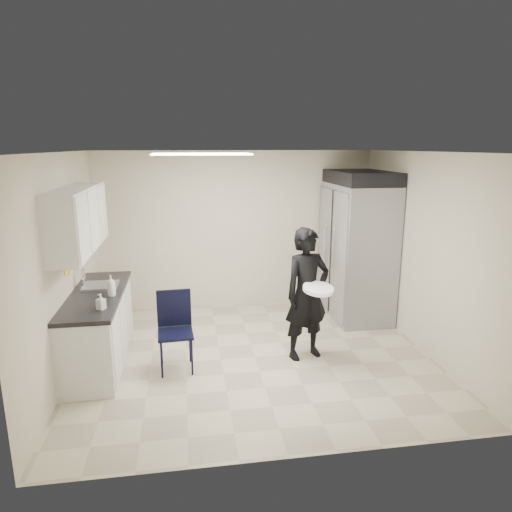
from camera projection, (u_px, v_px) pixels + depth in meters
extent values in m
plane|color=#B7AC8F|center=(255.00, 357.00, 5.92)|extent=(4.50, 4.50, 0.00)
plane|color=silver|center=(255.00, 152.00, 5.30)|extent=(4.50, 4.50, 0.00)
plane|color=beige|center=(236.00, 231.00, 7.53)|extent=(4.50, 0.00, 4.50)
plane|color=beige|center=(63.00, 267.00, 5.27)|extent=(0.00, 4.00, 4.00)
plane|color=beige|center=(425.00, 254.00, 5.95)|extent=(0.00, 4.00, 4.00)
cube|color=white|center=(201.00, 154.00, 5.60)|extent=(1.20, 0.60, 0.02)
cube|color=silver|center=(99.00, 329.00, 5.71)|extent=(0.60, 1.90, 0.86)
cube|color=black|center=(96.00, 295.00, 5.61)|extent=(0.64, 1.95, 0.05)
cube|color=gray|center=(101.00, 290.00, 5.85)|extent=(0.42, 0.40, 0.14)
cylinder|color=silver|center=(84.00, 279.00, 5.79)|extent=(0.02, 0.02, 0.24)
cube|color=silver|center=(78.00, 220.00, 5.37)|extent=(0.35, 1.80, 0.75)
cube|color=black|center=(92.00, 221.00, 6.51)|extent=(0.22, 0.30, 0.35)
cube|color=yellow|center=(66.00, 272.00, 5.39)|extent=(0.00, 0.12, 0.07)
cube|color=yellow|center=(70.00, 271.00, 5.59)|extent=(0.00, 0.12, 0.07)
cube|color=gray|center=(357.00, 252.00, 7.17)|extent=(0.80, 1.35, 2.10)
cube|color=black|center=(361.00, 178.00, 6.90)|extent=(0.80, 1.35, 0.20)
cube|color=black|center=(175.00, 334.00, 5.49)|extent=(0.44, 0.44, 0.94)
imported|color=black|center=(307.00, 294.00, 5.76)|extent=(0.71, 0.58, 1.69)
cylinder|color=white|center=(318.00, 289.00, 5.51)|extent=(0.47, 0.47, 0.05)
imported|color=white|center=(111.00, 286.00, 5.46)|extent=(0.12, 0.12, 0.26)
imported|color=silver|center=(101.00, 301.00, 5.03)|extent=(0.11, 0.11, 0.18)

